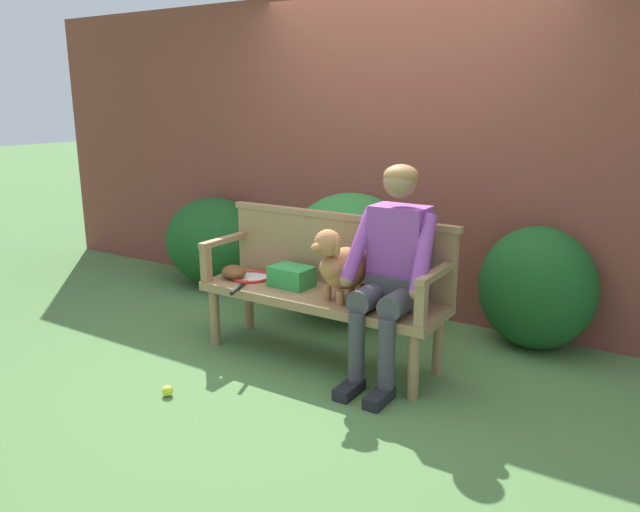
% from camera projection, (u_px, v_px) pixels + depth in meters
% --- Properties ---
extents(ground_plane, '(40.00, 40.00, 0.00)m').
position_uv_depth(ground_plane, '(320.00, 358.00, 4.17)').
color(ground_plane, '#4C753D').
extents(brick_garden_fence, '(8.00, 0.30, 2.54)m').
position_uv_depth(brick_garden_fence, '(408.00, 156.00, 4.94)').
color(brick_garden_fence, brown).
rests_on(brick_garden_fence, ground).
extents(hedge_bush_mid_left, '(0.81, 0.65, 0.87)m').
position_uv_depth(hedge_bush_mid_left, '(537.00, 288.00, 4.26)').
color(hedge_bush_mid_left, '#194C1E').
rests_on(hedge_bush_mid_left, ground).
extents(hedge_bush_far_right, '(1.07, 1.06, 0.99)m').
position_uv_depth(hedge_bush_far_right, '(351.00, 254.00, 4.96)').
color(hedge_bush_far_right, '#286B2D').
rests_on(hedge_bush_far_right, ground).
extents(hedge_bush_far_left, '(1.02, 0.83, 0.83)m').
position_uv_depth(hedge_bush_far_left, '(216.00, 242.00, 5.75)').
color(hedge_bush_far_left, '#194C1E').
rests_on(hedge_bush_far_left, ground).
extents(garden_bench, '(1.69, 0.51, 0.47)m').
position_uv_depth(garden_bench, '(320.00, 301.00, 4.07)').
color(garden_bench, '#93704C').
rests_on(garden_bench, ground).
extents(bench_backrest, '(1.73, 0.06, 0.50)m').
position_uv_depth(bench_backrest, '(338.00, 249.00, 4.17)').
color(bench_backrest, '#93704C').
rests_on(bench_backrest, garden_bench).
extents(bench_armrest_left_end, '(0.06, 0.51, 0.28)m').
position_uv_depth(bench_armrest_left_end, '(218.00, 250.00, 4.35)').
color(bench_armrest_left_end, '#93704C').
rests_on(bench_armrest_left_end, garden_bench).
extents(bench_armrest_right_end, '(0.06, 0.51, 0.28)m').
position_uv_depth(bench_armrest_right_end, '(430.00, 286.00, 3.51)').
color(bench_armrest_right_end, '#93704C').
rests_on(bench_armrest_right_end, garden_bench).
extents(person_seated, '(0.56, 0.65, 1.34)m').
position_uv_depth(person_seated, '(393.00, 265.00, 3.70)').
color(person_seated, black).
rests_on(person_seated, ground).
extents(dog_on_bench, '(0.32, 0.47, 0.47)m').
position_uv_depth(dog_on_bench, '(341.00, 264.00, 3.85)').
color(dog_on_bench, '#AD7042').
rests_on(dog_on_bench, garden_bench).
extents(tennis_racket, '(0.37, 0.58, 0.03)m').
position_uv_depth(tennis_racket, '(250.00, 278.00, 4.36)').
color(tennis_racket, red).
rests_on(tennis_racket, garden_bench).
extents(baseball_glove, '(0.28, 0.27, 0.09)m').
position_uv_depth(baseball_glove, '(234.00, 272.00, 4.37)').
color(baseball_glove, brown).
rests_on(baseball_glove, garden_bench).
extents(sports_bag, '(0.29, 0.21, 0.14)m').
position_uv_depth(sports_bag, '(292.00, 276.00, 4.17)').
color(sports_bag, '#2D8E42').
rests_on(sports_bag, garden_bench).
extents(tennis_ball, '(0.07, 0.07, 0.07)m').
position_uv_depth(tennis_ball, '(168.00, 391.00, 3.64)').
color(tennis_ball, '#CCDB33').
rests_on(tennis_ball, ground).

